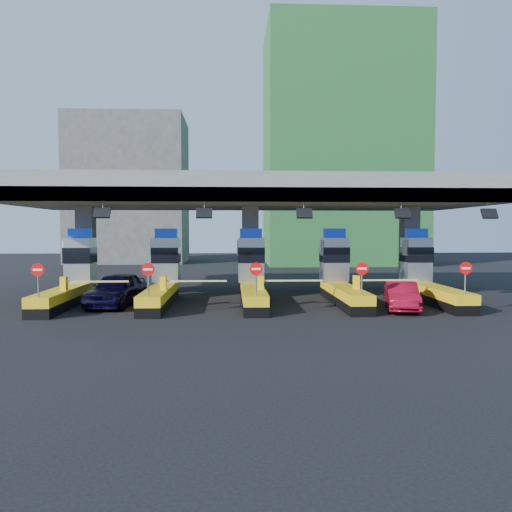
{
  "coord_description": "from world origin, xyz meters",
  "views": [
    {
      "loc": [
        -1.13,
        -27.78,
        4.07
      ],
      "look_at": [
        0.21,
        0.0,
        2.61
      ],
      "focal_mm": 35.0,
      "sensor_mm": 36.0,
      "label": 1
    }
  ],
  "objects": [
    {
      "name": "toll_lane_far_right",
      "position": [
        10.0,
        0.28,
        1.4
      ],
      "size": [
        4.43,
        8.0,
        4.16
      ],
      "color": "black",
      "rests_on": "ground"
    },
    {
      "name": "toll_canopy",
      "position": [
        0.0,
        2.87,
        6.13
      ],
      "size": [
        28.0,
        12.09,
        7.0
      ],
      "color": "slate",
      "rests_on": "ground"
    },
    {
      "name": "toll_lane_far_left",
      "position": [
        -10.0,
        0.28,
        1.4
      ],
      "size": [
        4.43,
        8.0,
        4.16
      ],
      "color": "black",
      "rests_on": "ground"
    },
    {
      "name": "toll_lane_center",
      "position": [
        0.0,
        0.28,
        1.4
      ],
      "size": [
        4.43,
        8.0,
        4.16
      ],
      "color": "black",
      "rests_on": "ground"
    },
    {
      "name": "toll_lane_left",
      "position": [
        -5.0,
        0.28,
        1.4
      ],
      "size": [
        4.43,
        8.0,
        4.16
      ],
      "color": "black",
      "rests_on": "ground"
    },
    {
      "name": "ground",
      "position": [
        0.0,
        0.0,
        0.0
      ],
      "size": [
        120.0,
        120.0,
        0.0
      ],
      "primitive_type": "plane",
      "color": "black",
      "rests_on": "ground"
    },
    {
      "name": "red_car",
      "position": [
        7.48,
        -2.99,
        0.71
      ],
      "size": [
        2.44,
        4.53,
        1.42
      ],
      "primitive_type": "imported",
      "rotation": [
        0.0,
        0.0,
        -0.23
      ],
      "color": "maroon",
      "rests_on": "ground"
    },
    {
      "name": "bg_building_concrete",
      "position": [
        -14.0,
        36.0,
        9.0
      ],
      "size": [
        14.0,
        10.0,
        18.0
      ],
      "primitive_type": "cube",
      "color": "#4C4C49",
      "rests_on": "ground"
    },
    {
      "name": "van",
      "position": [
        -7.31,
        -0.83,
        0.89
      ],
      "size": [
        2.83,
        5.47,
        1.78
      ],
      "primitive_type": "imported",
      "rotation": [
        0.0,
        0.0,
        -0.14
      ],
      "color": "black",
      "rests_on": "ground"
    },
    {
      "name": "toll_lane_right",
      "position": [
        5.0,
        0.28,
        1.4
      ],
      "size": [
        4.43,
        8.0,
        4.16
      ],
      "color": "black",
      "rests_on": "ground"
    },
    {
      "name": "bg_building_scaffold",
      "position": [
        12.0,
        32.0,
        14.0
      ],
      "size": [
        18.0,
        12.0,
        28.0
      ],
      "primitive_type": "cube",
      "color": "#1E5926",
      "rests_on": "ground"
    }
  ]
}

